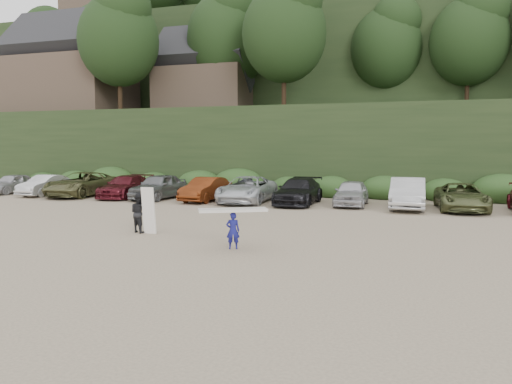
% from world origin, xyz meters
% --- Properties ---
extents(ground, '(120.00, 120.00, 0.00)m').
position_xyz_m(ground, '(0.00, 0.00, 0.00)').
color(ground, tan).
rests_on(ground, ground).
extents(hillside_backdrop, '(90.00, 41.50, 28.00)m').
position_xyz_m(hillside_backdrop, '(-0.26, 35.93, 11.22)').
color(hillside_backdrop, black).
rests_on(hillside_backdrop, ground).
extents(parked_cars, '(39.51, 5.68, 1.62)m').
position_xyz_m(parked_cars, '(-2.11, 9.97, 0.73)').
color(parked_cars, '#A4A3A8').
rests_on(parked_cars, ground).
extents(child_surfer, '(2.19, 1.56, 1.30)m').
position_xyz_m(child_surfer, '(0.47, -2.62, 0.88)').
color(child_surfer, navy).
rests_on(child_surfer, ground).
extents(adult_surfer, '(1.21, 0.78, 1.76)m').
position_xyz_m(adult_surfer, '(-3.94, -0.87, 0.76)').
color(adult_surfer, black).
rests_on(adult_surfer, ground).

